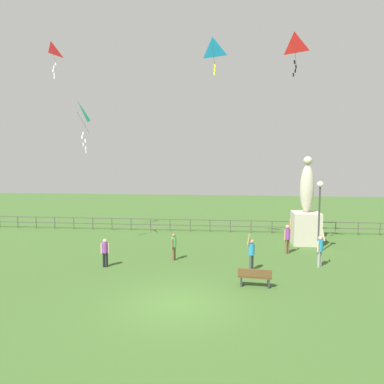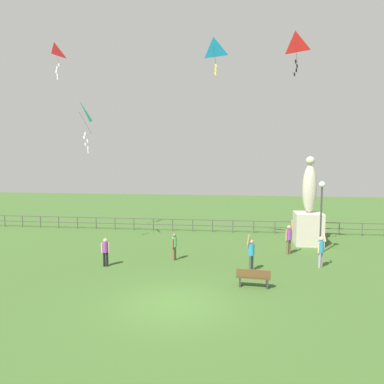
# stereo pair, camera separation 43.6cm
# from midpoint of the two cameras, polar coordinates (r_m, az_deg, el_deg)

# --- Properties ---
(ground_plane) EXTENTS (80.00, 80.00, 0.00)m
(ground_plane) POSITION_cam_midpoint_polar(r_m,az_deg,el_deg) (15.32, -3.28, -16.85)
(ground_plane) COLOR #3D6028
(statue_monument) EXTENTS (1.76, 1.76, 5.78)m
(statue_monument) POSITION_cam_midpoint_polar(r_m,az_deg,el_deg) (25.59, 16.61, -3.74)
(statue_monument) COLOR beige
(statue_monument) RESTS_ON ground_plane
(lamppost) EXTENTS (0.36, 0.36, 4.33)m
(lamppost) POSITION_cam_midpoint_polar(r_m,az_deg,el_deg) (23.15, 18.46, -1.31)
(lamppost) COLOR #38383D
(lamppost) RESTS_ON ground_plane
(park_bench) EXTENTS (1.53, 0.55, 0.85)m
(park_bench) POSITION_cam_midpoint_polar(r_m,az_deg,el_deg) (17.17, 8.87, -12.72)
(park_bench) COLOR brown
(park_bench) RESTS_ON ground_plane
(person_0) EXTENTS (0.48, 0.42, 1.93)m
(person_0) POSITION_cam_midpoint_polar(r_m,az_deg,el_deg) (20.77, 18.45, -8.24)
(person_0) COLOR #99999E
(person_0) RESTS_ON ground_plane
(person_1) EXTENTS (0.28, 0.43, 1.51)m
(person_1) POSITION_cam_midpoint_polar(r_m,az_deg,el_deg) (20.97, -3.39, -8.10)
(person_1) COLOR brown
(person_1) RESTS_ON ground_plane
(person_2) EXTENTS (0.42, 0.43, 1.91)m
(person_2) POSITION_cam_midpoint_polar(r_m,az_deg,el_deg) (19.29, 8.45, -9.11)
(person_2) COLOR #3F4C47
(person_2) RESTS_ON ground_plane
(person_3) EXTENTS (0.50, 0.39, 2.04)m
(person_3) POSITION_cam_midpoint_polar(r_m,az_deg,el_deg) (22.91, 13.87, -6.67)
(person_3) COLOR brown
(person_3) RESTS_ON ground_plane
(person_4) EXTENTS (0.45, 0.28, 1.50)m
(person_4) POSITION_cam_midpoint_polar(r_m,az_deg,el_deg) (20.30, -13.78, -8.75)
(person_4) COLOR black
(person_4) RESTS_ON ground_plane
(kite_0) EXTENTS (1.06, 0.86, 2.29)m
(kite_0) POSITION_cam_midpoint_polar(r_m,az_deg,el_deg) (21.69, 14.78, 21.18)
(kite_0) COLOR red
(kite_1) EXTENTS (1.16, 0.78, 2.06)m
(kite_1) POSITION_cam_midpoint_polar(r_m,az_deg,el_deg) (22.54, 2.55, 21.24)
(kite_1) COLOR #198CD1
(kite_2) EXTENTS (0.74, 1.09, 2.41)m
(kite_2) POSITION_cam_midpoint_polar(r_m,az_deg,el_deg) (27.72, -21.21, 19.58)
(kite_2) COLOR red
(kite_3) EXTENTS (1.17, 1.18, 3.15)m
(kite_3) POSITION_cam_midpoint_polar(r_m,az_deg,el_deg) (24.22, -17.64, 11.38)
(kite_3) COLOR #19B2B2
(waterfront_railing) EXTENTS (36.03, 0.06, 0.95)m
(waterfront_railing) POSITION_cam_midpoint_polar(r_m,az_deg,el_deg) (28.57, 0.58, -4.87)
(waterfront_railing) COLOR #4C4742
(waterfront_railing) RESTS_ON ground_plane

